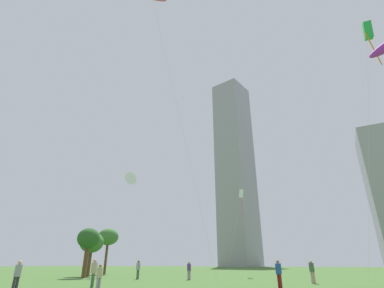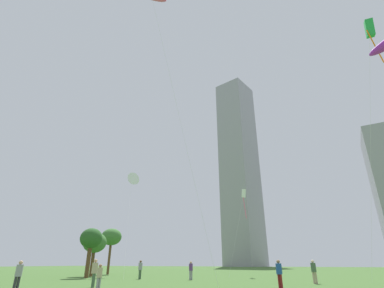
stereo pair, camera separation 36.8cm
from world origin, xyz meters
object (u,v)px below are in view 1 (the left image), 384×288
(person_standing_2, at_px, (279,272))
(person_standing_4, at_px, (99,275))
(kite_flying_1, at_px, (129,180))
(person_standing_5, at_px, (189,269))
(park_tree_2, at_px, (88,239))
(person_standing_1, at_px, (94,271))
(person_standing_0, at_px, (18,274))
(person_standing_3, at_px, (138,268))
(park_tree_0, at_px, (108,237))
(person_standing_6, at_px, (312,270))
(kite_flying_3, at_px, (368,32))
(kite_flying_5, at_px, (241,195))
(park_tree_1, at_px, (92,243))
(distant_highrise_1, at_px, (235,167))

(person_standing_2, bearing_deg, person_standing_4, -111.77)
(kite_flying_1, bearing_deg, person_standing_5, -25.03)
(person_standing_2, distance_m, park_tree_2, 23.79)
(person_standing_1, bearing_deg, person_standing_0, 131.72)
(person_standing_3, xyz_separation_m, park_tree_0, (-12.15, 9.58, 4.28))
(person_standing_6, distance_m, kite_flying_3, 22.98)
(person_standing_0, height_order, park_tree_0, park_tree_0)
(person_standing_6, bearing_deg, kite_flying_5, -61.62)
(park_tree_1, bearing_deg, person_standing_6, -6.60)
(park_tree_2, bearing_deg, person_standing_1, -45.35)
(person_standing_1, bearing_deg, person_standing_2, -94.71)
(park_tree_0, height_order, park_tree_2, park_tree_0)
(kite_flying_3, relative_size, park_tree_1, 4.29)
(person_standing_5, bearing_deg, distant_highrise_1, 73.24)
(person_standing_0, relative_size, park_tree_2, 0.31)
(person_standing_6, height_order, kite_flying_1, kite_flying_1)
(person_standing_3, xyz_separation_m, park_tree_1, (-9.58, 3.13, 3.01))
(person_standing_6, height_order, park_tree_1, park_tree_1)
(person_standing_6, height_order, kite_flying_5, kite_flying_5)
(person_standing_4, relative_size, park_tree_2, 0.28)
(person_standing_1, distance_m, park_tree_0, 25.99)
(park_tree_2, bearing_deg, kite_flying_1, 92.26)
(person_standing_3, xyz_separation_m, distant_highrise_1, (-17.84, 118.31, 49.53))
(person_standing_2, distance_m, distant_highrise_1, 138.12)
(person_standing_1, xyz_separation_m, park_tree_2, (-10.55, 10.68, 3.19))
(person_standing_5, bearing_deg, person_standing_2, -64.40)
(park_tree_2, bearing_deg, person_standing_3, 1.47)
(person_standing_3, distance_m, person_standing_5, 5.61)
(person_standing_3, xyz_separation_m, park_tree_2, (-7.24, -0.19, 3.18))
(person_standing_4, height_order, kite_flying_1, kite_flying_1)
(person_standing_1, xyz_separation_m, person_standing_2, (12.24, 4.66, -0.04))
(person_standing_3, bearing_deg, person_standing_6, -89.25)
(park_tree_0, distance_m, park_tree_1, 7.06)
(distant_highrise_1, bearing_deg, person_standing_2, -59.67)
(park_tree_1, xyz_separation_m, park_tree_2, (2.34, -3.31, 0.18))
(person_standing_3, relative_size, person_standing_5, 1.06)
(person_standing_2, bearing_deg, person_standing_6, 108.35)
(person_standing_3, relative_size, park_tree_0, 0.28)
(person_standing_6, distance_m, kite_flying_1, 28.97)
(person_standing_4, xyz_separation_m, person_standing_6, (12.22, 12.63, 0.18))
(person_standing_3, height_order, kite_flying_1, kite_flying_1)
(person_standing_3, bearing_deg, distant_highrise_1, 9.36)
(person_standing_4, relative_size, park_tree_0, 0.23)
(person_standing_0, height_order, person_standing_5, person_standing_5)
(kite_flying_1, bearing_deg, person_standing_2, -30.31)
(park_tree_2, bearing_deg, person_standing_2, -14.81)
(kite_flying_1, height_order, park_tree_2, kite_flying_1)
(person_standing_4, xyz_separation_m, kite_flying_3, (20.63, 10.28, 21.44))
(kite_flying_3, distance_m, park_tree_1, 40.31)
(person_standing_6, xyz_separation_m, park_tree_1, (-27.11, 3.14, 3.02))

